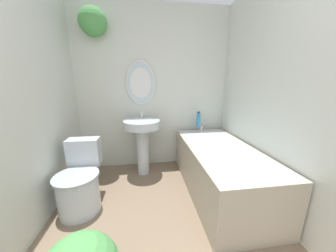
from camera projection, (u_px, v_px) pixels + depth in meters
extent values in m
cube|color=silver|center=(154.00, 90.00, 2.59)|extent=(2.37, 0.06, 2.40)
ellipsoid|color=silver|center=(141.00, 83.00, 2.49)|extent=(0.44, 0.02, 0.65)
ellipsoid|color=silver|center=(141.00, 83.00, 2.49)|extent=(0.40, 0.01, 0.61)
cylinder|color=silver|center=(92.00, 15.00, 2.12)|extent=(0.16, 0.16, 0.09)
sphere|color=#4C934C|center=(93.00, 22.00, 2.14)|extent=(0.35, 0.35, 0.35)
cube|color=silver|center=(5.00, 98.00, 1.23)|extent=(0.06, 2.58, 2.40)
cube|color=silver|center=(288.00, 95.00, 1.53)|extent=(0.06, 2.58, 2.40)
cylinder|color=silver|center=(79.00, 194.00, 1.73)|extent=(0.40, 0.40, 0.39)
cylinder|color=#A0A9B1|center=(76.00, 176.00, 1.68)|extent=(0.43, 0.43, 0.02)
cube|color=silver|center=(84.00, 152.00, 1.92)|extent=(0.34, 0.17, 0.31)
cylinder|color=silver|center=(143.00, 151.00, 2.46)|extent=(0.17, 0.17, 0.69)
cylinder|color=silver|center=(142.00, 124.00, 2.36)|extent=(0.51, 0.51, 0.11)
cylinder|color=silver|center=(142.00, 115.00, 2.47)|extent=(0.02, 0.02, 0.10)
cube|color=#B2A893|center=(219.00, 169.00, 2.06)|extent=(0.75, 1.60, 0.57)
cube|color=silver|center=(221.00, 149.00, 2.00)|extent=(0.65, 1.50, 0.04)
cylinder|color=silver|center=(201.00, 129.00, 2.66)|extent=(0.04, 0.04, 0.08)
cylinder|color=#2D84C6|center=(198.00, 120.00, 2.61)|extent=(0.06, 0.06, 0.21)
cylinder|color=black|center=(199.00, 112.00, 2.58)|extent=(0.03, 0.03, 0.02)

